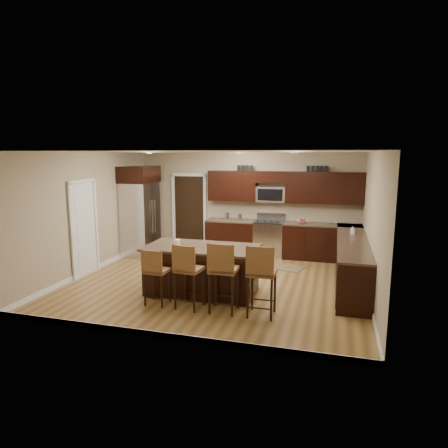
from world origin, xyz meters
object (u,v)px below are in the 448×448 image
(island, at_px, (202,271))
(stool_mid, at_px, (187,269))
(range, at_px, (269,238))
(stool_right, at_px, (223,269))
(stool_left, at_px, (155,271))
(refrigerator, at_px, (140,210))
(stool_extra, at_px, (261,273))

(island, bearing_deg, stool_mid, -88.20)
(range, bearing_deg, stool_right, -91.77)
(stool_right, bearing_deg, stool_left, 179.02)
(island, distance_m, stool_right, 1.13)
(range, distance_m, refrigerator, 3.47)
(island, xyz_separation_m, refrigerator, (-2.52, 2.37, 0.77))
(stool_mid, bearing_deg, range, 86.94)
(island, bearing_deg, stool_right, -52.48)
(range, relative_size, stool_mid, 0.97)
(range, height_order, stool_mid, stool_mid)
(stool_extra, bearing_deg, stool_mid, 179.34)
(refrigerator, distance_m, stool_extra, 5.02)
(island, relative_size, refrigerator, 0.91)
(stool_right, height_order, stool_extra, same)
(stool_left, relative_size, stool_extra, 0.84)
(island, distance_m, stool_left, 1.04)
(stool_left, height_order, refrigerator, refrigerator)
(range, xyz_separation_m, island, (-0.78, -3.17, -0.04))
(stool_mid, height_order, stool_extra, stool_extra)
(refrigerator, bearing_deg, stool_right, -45.42)
(island, xyz_separation_m, stool_extra, (1.31, -0.85, 0.33))
(range, bearing_deg, stool_mid, -100.62)
(range, relative_size, stool_right, 0.91)
(stool_left, xyz_separation_m, stool_mid, (0.60, -0.01, 0.08))
(stool_left, xyz_separation_m, stool_right, (1.23, -0.01, 0.12))
(range, relative_size, stool_extra, 0.91)
(island, relative_size, stool_mid, 1.87)
(stool_mid, distance_m, stool_right, 0.63)
(island, height_order, stool_right, stool_right)
(stool_mid, bearing_deg, stool_left, -173.09)
(island, bearing_deg, refrigerator, 136.56)
(stool_mid, xyz_separation_m, stool_right, (0.63, -0.00, 0.04))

